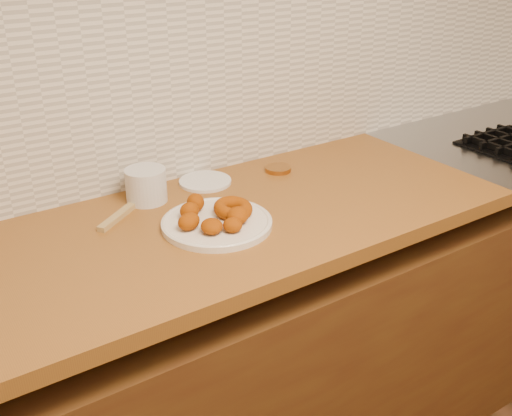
{
  "coord_description": "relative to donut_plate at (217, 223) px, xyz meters",
  "views": [
    {
      "loc": [
        -0.91,
        0.54,
        1.57
      ],
      "look_at": [
        -0.18,
        1.64,
        0.93
      ],
      "focal_mm": 42.0,
      "sensor_mm": 36.0,
      "label": 1
    }
  ],
  "objects": [
    {
      "name": "fried_dough_chunks",
      "position": [
        -0.02,
        -0.0,
        0.03
      ],
      "size": [
        0.19,
        0.21,
        0.04
      ],
      "color": "#914203",
      "rests_on": "donut_plate"
    },
    {
      "name": "base_cabinet",
      "position": [
        0.28,
        0.03,
        -0.52
      ],
      "size": [
        3.6,
        0.6,
        0.77
      ],
      "primitive_type": "cube",
      "color": "#523412",
      "rests_on": "floor"
    },
    {
      "name": "brass_jar_lid",
      "position": [
        0.33,
        0.21,
        -0.0
      ],
      "size": [
        0.1,
        0.1,
        0.01
      ],
      "primitive_type": "cylinder",
      "rotation": [
        0.0,
        0.0,
        -0.33
      ],
      "color": "#AC712F",
      "rests_on": "butcher_block"
    },
    {
      "name": "donut_plate",
      "position": [
        0.0,
        0.0,
        0.0
      ],
      "size": [
        0.27,
        0.27,
        0.02
      ],
      "primitive_type": "cylinder",
      "color": "silver",
      "rests_on": "butcher_block"
    },
    {
      "name": "wooden_utensil",
      "position": [
        -0.18,
        0.17,
        -0.0
      ],
      "size": [
        0.15,
        0.12,
        0.01
      ],
      "primitive_type": "cube",
      "rotation": [
        0.0,
        0.0,
        0.63
      ],
      "color": "#A98B4F",
      "rests_on": "butcher_block"
    },
    {
      "name": "plastic_tub",
      "position": [
        -0.08,
        0.23,
        0.04
      ],
      "size": [
        0.11,
        0.11,
        0.09
      ],
      "primitive_type": "cylinder",
      "rotation": [
        0.0,
        0.0,
        -0.05
      ],
      "color": "silver",
      "rests_on": "butcher_block"
    },
    {
      "name": "backsplash",
      "position": [
        0.28,
        0.33,
        0.29
      ],
      "size": [
        3.6,
        0.02,
        0.6
      ],
      "primitive_type": "cube",
      "color": "beige",
      "rests_on": "wall_back"
    },
    {
      "name": "wall_back",
      "position": [
        0.28,
        0.34,
        0.44
      ],
      "size": [
        4.0,
        0.02,
        2.7
      ],
      "primitive_type": "cube",
      "color": "tan",
      "rests_on": "ground"
    },
    {
      "name": "butcher_block",
      "position": [
        -0.37,
        0.03,
        -0.03
      ],
      "size": [
        2.3,
        0.62,
        0.04
      ],
      "primitive_type": "cube",
      "color": "brown",
      "rests_on": "base_cabinet"
    },
    {
      "name": "tub_lid",
      "position": [
        0.11,
        0.25,
        -0.0
      ],
      "size": [
        0.15,
        0.15,
        0.01
      ],
      "primitive_type": "cylinder",
      "rotation": [
        0.0,
        0.0,
        0.02
      ],
      "color": "silver",
      "rests_on": "butcher_block"
    },
    {
      "name": "ring_donut",
      "position": [
        0.05,
        0.01,
        0.02
      ],
      "size": [
        0.14,
        0.14,
        0.04
      ],
      "primitive_type": "torus",
      "rotation": [
        0.1,
        0.0,
        0.73
      ],
      "color": "#914203",
      "rests_on": "donut_plate"
    }
  ]
}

